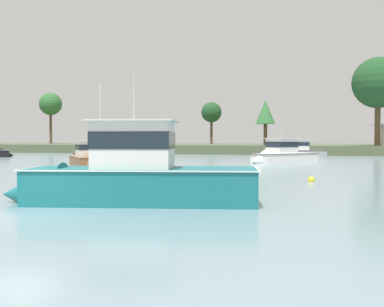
% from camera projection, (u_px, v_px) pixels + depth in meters
% --- Properties ---
extents(ground_plane, '(558.35, 558.35, 0.00)m').
position_uv_depth(ground_plane, '(19.00, 217.00, 16.05)').
color(ground_plane, gray).
extents(far_shore_bank, '(251.26, 43.22, 1.58)m').
position_uv_depth(far_shore_bank, '(290.00, 148.00, 98.44)').
color(far_shore_bank, '#4C563D').
rests_on(far_shore_bank, ground).
extents(cruiser_white, '(7.79, 9.08, 4.96)m').
position_uv_depth(cruiser_white, '(279.00, 157.00, 53.63)').
color(cruiser_white, white).
rests_on(cruiser_white, ground).
extents(cruiser_teal, '(10.96, 5.33, 6.26)m').
position_uv_depth(cruiser_teal, '(120.00, 185.00, 19.55)').
color(cruiser_teal, '#196B70').
rests_on(cruiser_teal, ground).
extents(sailboat_maroon, '(5.37, 8.18, 10.39)m').
position_uv_depth(sailboat_maroon, '(105.00, 158.00, 61.06)').
color(sailboat_maroon, maroon).
rests_on(sailboat_maroon, ground).
extents(cruiser_wood, '(6.71, 7.54, 4.19)m').
position_uv_depth(cruiser_wood, '(87.00, 160.00, 45.93)').
color(cruiser_wood, brown).
rests_on(cruiser_wood, ground).
extents(cruiser_grey, '(8.41, 4.94, 4.44)m').
position_uv_depth(cruiser_grey, '(295.00, 154.00, 66.78)').
color(cruiser_grey, gray).
rests_on(cruiser_grey, ground).
extents(mooring_buoy_yellow, '(0.44, 0.44, 0.49)m').
position_uv_depth(mooring_buoy_yellow, '(311.00, 180.00, 29.80)').
color(mooring_buoy_yellow, yellow).
rests_on(mooring_buoy_yellow, ground).
extents(shore_tree_right, '(5.47, 5.47, 12.35)m').
position_uv_depth(shore_tree_right, '(51.00, 104.00, 115.87)').
color(shore_tree_right, brown).
rests_on(shore_tree_right, far_shore_bank).
extents(shore_tree_center, '(4.45, 4.45, 9.21)m').
position_uv_depth(shore_tree_center, '(211.00, 113.00, 105.07)').
color(shore_tree_center, brown).
rests_on(shore_tree_center, far_shore_bank).
extents(shore_tree_left_mid, '(8.06, 8.06, 14.03)m').
position_uv_depth(shore_tree_left_mid, '(378.00, 83.00, 75.59)').
color(shore_tree_left_mid, brown).
rests_on(shore_tree_left_mid, far_shore_bank).
extents(shore_tree_inland_c, '(3.44, 3.44, 7.98)m').
position_uv_depth(shore_tree_inland_c, '(265.00, 113.00, 84.51)').
color(shore_tree_inland_c, brown).
rests_on(shore_tree_inland_c, far_shore_bank).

